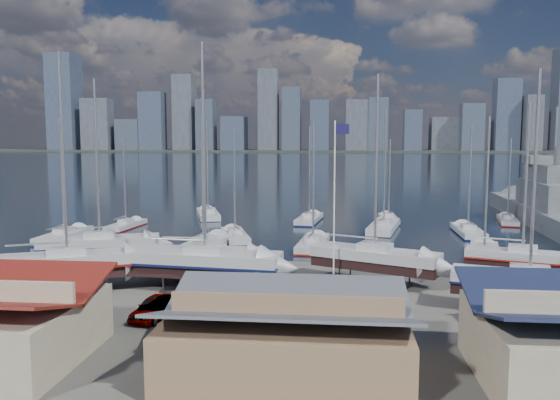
# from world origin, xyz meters

# --- Properties ---
(ground) EXTENTS (1400.00, 1400.00, 0.00)m
(ground) POSITION_xyz_m (0.00, -10.00, 0.00)
(ground) COLOR #605E59
(ground) RESTS_ON ground
(water) EXTENTS (1400.00, 600.00, 0.40)m
(water) POSITION_xyz_m (0.00, 300.00, -0.15)
(water) COLOR #1A2A3C
(water) RESTS_ON ground
(far_shore) EXTENTS (1400.00, 80.00, 2.20)m
(far_shore) POSITION_xyz_m (0.00, 560.00, 1.10)
(far_shore) COLOR #2D332D
(far_shore) RESTS_ON ground
(skyline) EXTENTS (639.14, 43.80, 107.69)m
(skyline) POSITION_xyz_m (-7.83, 553.76, 39.09)
(skyline) COLOR #475166
(skyline) RESTS_ON far_shore
(shed_grey) EXTENTS (12.60, 8.40, 4.17)m
(shed_grey) POSITION_xyz_m (0.00, -26.00, 2.15)
(shed_grey) COLOR #8C6B4C
(shed_grey) RESTS_ON ground
(sailboat_cradle_0) EXTENTS (11.25, 6.12, 17.40)m
(sailboat_cradle_0) POSITION_xyz_m (-19.30, -4.64, 2.14)
(sailboat_cradle_0) COLOR #2D2D33
(sailboat_cradle_0) RESTS_ON ground
(sailboat_cradle_1) EXTENTS (11.88, 7.62, 18.47)m
(sailboat_cradle_1) POSITION_xyz_m (-18.32, -12.73, 2.20)
(sailboat_cradle_1) COLOR #2D2D33
(sailboat_cradle_1) RESTS_ON ground
(sailboat_cradle_2) EXTENTS (9.78, 2.74, 15.97)m
(sailboat_cradle_2) POSITION_xyz_m (-8.41, -8.23, 2.07)
(sailboat_cradle_2) COLOR #2D2D33
(sailboat_cradle_2) RESTS_ON ground
(sailboat_cradle_3) EXTENTS (12.35, 4.71, 19.21)m
(sailboat_cradle_3) POSITION_xyz_m (-7.73, -11.25, 2.24)
(sailboat_cradle_3) COLOR #2D2D33
(sailboat_cradle_3) RESTS_ON ground
(sailboat_cradle_4) EXTENTS (10.80, 7.06, 17.10)m
(sailboat_cradle_4) POSITION_xyz_m (5.72, -7.72, 2.13)
(sailboat_cradle_4) COLOR #2D2D33
(sailboat_cradle_4) RESTS_ON ground
(sailboat_cradle_5) EXTENTS (10.62, 5.55, 16.50)m
(sailboat_cradle_5) POSITION_xyz_m (15.64, -14.77, 2.10)
(sailboat_cradle_5) COLOR #2D2D33
(sailboat_cradle_5) RESTS_ON ground
(sailboat_cradle_6) EXTENTS (9.44, 5.34, 14.81)m
(sailboat_cradle_6) POSITION_xyz_m (18.03, -6.07, 2.01)
(sailboat_cradle_6) COLOR #2D2D33
(sailboat_cradle_6) RESTS_ON ground
(sailboat_moored_0) EXTENTS (2.89, 10.16, 15.17)m
(sailboat_moored_0) POSITION_xyz_m (-29.89, 9.07, 0.31)
(sailboat_moored_0) COLOR black
(sailboat_moored_0) RESTS_ON water
(sailboat_moored_1) EXTENTS (3.16, 8.72, 12.77)m
(sailboat_moored_1) POSITION_xyz_m (-25.78, 18.07, 0.31)
(sailboat_moored_1) COLOR black
(sailboat_moored_1) RESTS_ON water
(sailboat_moored_2) EXTENTS (5.99, 10.88, 15.83)m
(sailboat_moored_2) POSITION_xyz_m (-17.11, 29.46, 0.32)
(sailboat_moored_2) COLOR black
(sailboat_moored_2) RESTS_ON water
(sailboat_moored_3) EXTENTS (5.12, 11.77, 17.03)m
(sailboat_moored_3) POSITION_xyz_m (-11.67, 4.21, 0.31)
(sailboat_moored_3) COLOR black
(sailboat_moored_3) RESTS_ON water
(sailboat_moored_4) EXTENTS (5.20, 9.47, 13.77)m
(sailboat_moored_4) POSITION_xyz_m (-9.53, 11.33, 0.32)
(sailboat_moored_4) COLOR black
(sailboat_moored_4) RESTS_ON water
(sailboat_moored_5) EXTENTS (3.96, 10.05, 14.63)m
(sailboat_moored_5) POSITION_xyz_m (-1.30, 26.09, 0.31)
(sailboat_moored_5) COLOR black
(sailboat_moored_5) RESTS_ON water
(sailboat_moored_6) EXTENTS (3.67, 10.00, 14.62)m
(sailboat_moored_6) POSITION_xyz_m (0.05, 6.95, 0.31)
(sailboat_moored_6) COLOR black
(sailboat_moored_6) RESTS_ON water
(sailboat_moored_7) EXTENTS (5.35, 11.47, 16.71)m
(sailboat_moored_7) POSITION_xyz_m (8.83, 19.42, 0.32)
(sailboat_moored_7) COLOR black
(sailboat_moored_7) RESTS_ON water
(sailboat_moored_8) EXTENTS (2.50, 8.47, 12.60)m
(sailboat_moored_8) POSITION_xyz_m (10.28, 27.77, 0.31)
(sailboat_moored_8) COLOR black
(sailboat_moored_8) RESTS_ON water
(sailboat_moored_9) EXTENTS (5.13, 10.23, 14.88)m
(sailboat_moored_9) POSITION_xyz_m (17.53, 3.56, 0.32)
(sailboat_moored_9) COLOR black
(sailboat_moored_9) RESTS_ON water
(sailboat_moored_10) EXTENTS (2.98, 9.85, 14.63)m
(sailboat_moored_10) POSITION_xyz_m (19.16, 17.38, 0.31)
(sailboat_moored_10) COLOR black
(sailboat_moored_10) RESTS_ON water
(sailboat_moored_11) EXTENTS (4.01, 8.84, 12.77)m
(sailboat_moored_11) POSITION_xyz_m (27.19, 27.99, 0.31)
(sailboat_moored_11) COLOR black
(sailboat_moored_11) RESTS_ON water
(naval_ship_east) EXTENTS (10.47, 46.40, 18.14)m
(naval_ship_east) POSITION_xyz_m (32.87, 27.15, 1.66)
(naval_ship_east) COLOR slate
(naval_ship_east) RESTS_ON water
(car_a) EXTENTS (2.63, 4.73, 1.52)m
(car_a) POSITION_xyz_m (-9.49, -18.27, 0.76)
(car_a) COLOR gray
(car_a) RESTS_ON ground
(car_b) EXTENTS (4.77, 2.10, 1.52)m
(car_b) POSITION_xyz_m (-8.00, -18.55, 0.76)
(car_b) COLOR gray
(car_b) RESTS_ON ground
(car_c) EXTENTS (3.64, 6.01, 1.56)m
(car_c) POSITION_xyz_m (-0.70, -20.35, 0.78)
(car_c) COLOR gray
(car_c) RESTS_ON ground
(car_d) EXTENTS (2.78, 5.01, 1.37)m
(car_d) POSITION_xyz_m (12.15, -18.23, 0.69)
(car_d) COLOR gray
(car_d) RESTS_ON ground
(flagpole) EXTENTS (1.18, 0.12, 13.40)m
(flagpole) POSITION_xyz_m (2.45, -8.60, 7.81)
(flagpole) COLOR white
(flagpole) RESTS_ON ground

